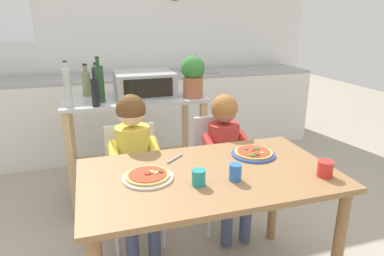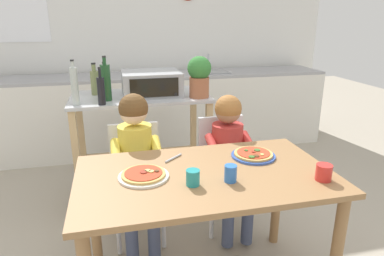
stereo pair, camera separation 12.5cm
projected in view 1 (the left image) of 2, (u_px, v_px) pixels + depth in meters
ground_plane at (166, 199)px, 2.99m from camera, size 10.80×10.80×0.00m
back_wall_tiled at (131, 31)px, 4.10m from camera, size 4.58×0.14×2.70m
kitchen_counter at (141, 113)px, 4.01m from camera, size 4.12×0.60×1.09m
kitchen_island_cart at (135, 131)px, 2.84m from camera, size 1.10×0.61×0.91m
toaster_oven at (144, 84)px, 2.75m from camera, size 0.46×0.41×0.19m
bottle_dark_olive_oil at (95, 92)px, 2.40m from camera, size 0.05×0.05×0.27m
bottle_brown_beer at (68, 87)px, 2.37m from camera, size 0.05×0.05×0.33m
bottle_squat_spirits at (99, 83)px, 2.52m from camera, size 0.07×0.07×0.34m
bottle_clear_vinegar at (96, 81)px, 2.79m from camera, size 0.05×0.05×0.26m
bottle_slim_sauce at (86, 83)px, 2.71m from camera, size 0.07×0.07×0.26m
potted_herb_plant at (193, 75)px, 2.66m from camera, size 0.19×0.19×0.32m
dining_table at (209, 191)px, 1.81m from camera, size 1.32×0.77×0.75m
dining_chair_left at (134, 175)px, 2.36m from camera, size 0.36×0.36×0.81m
dining_chair_right at (220, 163)px, 2.56m from camera, size 0.36×0.36×0.81m
child_in_yellow_shirt at (135, 156)px, 2.19m from camera, size 0.32×0.42×1.04m
child_in_red_shirt at (227, 148)px, 2.39m from camera, size 0.32×0.42×1.00m
pizza_plate_white at (148, 176)px, 1.71m from camera, size 0.26×0.26×0.03m
pizza_plate_blue_rimmed at (253, 153)px, 2.00m from camera, size 0.25×0.25×0.03m
drinking_cup_blue at (235, 172)px, 1.68m from camera, size 0.06×0.06×0.08m
drinking_cup_red at (325, 169)px, 1.73m from camera, size 0.08×0.08×0.08m
drinking_cup_teal at (199, 177)px, 1.64m from camera, size 0.07×0.07×0.08m
serving_spoon at (175, 158)px, 1.94m from camera, size 0.11×0.10×0.01m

